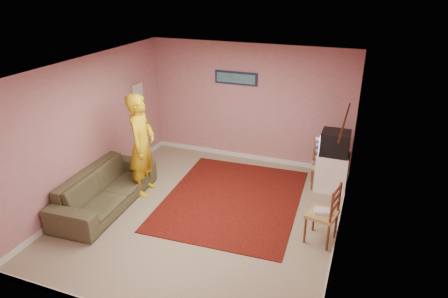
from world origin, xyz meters
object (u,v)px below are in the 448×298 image
at_px(crt_tv, 335,143).
at_px(chair_b, 323,207).
at_px(sofa, 105,189).
at_px(tv_cabinet, 332,171).
at_px(chair_a, 323,161).
at_px(person, 142,145).

relative_size(crt_tv, chair_b, 0.99).
bearing_deg(sofa, tv_cabinet, -64.24).
distance_m(tv_cabinet, chair_a, 0.27).
height_order(crt_tv, chair_b, crt_tv).
xyz_separation_m(sofa, person, (0.40, 0.69, 0.64)).
bearing_deg(tv_cabinet, sofa, -151.15).
distance_m(crt_tv, chair_a, 0.45).
height_order(tv_cabinet, chair_b, chair_b).
height_order(crt_tv, sofa, crt_tv).
bearing_deg(person, sofa, 140.09).
height_order(crt_tv, person, person).
height_order(tv_cabinet, person, person).
height_order(chair_b, sofa, chair_b).
bearing_deg(sofa, person, -33.21).
bearing_deg(chair_b, tv_cabinet, -167.28).
relative_size(tv_cabinet, person, 0.38).
bearing_deg(chair_b, sofa, -74.38).
distance_m(crt_tv, person, 3.62).
bearing_deg(crt_tv, person, -157.95).
bearing_deg(person, crt_tv, -77.41).
xyz_separation_m(crt_tv, sofa, (-3.74, -2.07, -0.64)).
bearing_deg(chair_b, chair_a, -161.32).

